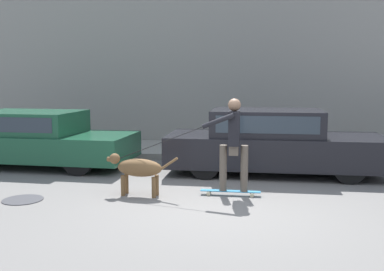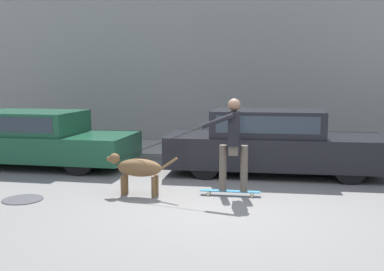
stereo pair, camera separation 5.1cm
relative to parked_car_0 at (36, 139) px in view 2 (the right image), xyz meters
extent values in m
plane|color=slate|center=(4.52, -2.65, -0.62)|extent=(36.00, 36.00, 0.00)
cube|color=gray|center=(4.52, 3.73, 1.98)|extent=(32.00, 0.30, 5.19)
cube|color=gray|center=(4.52, 2.35, -0.54)|extent=(30.00, 2.42, 0.15)
cylinder|color=black|center=(1.44, 0.75, -0.29)|extent=(0.66, 0.22, 0.65)
cylinder|color=black|center=(1.39, -0.83, -0.29)|extent=(0.66, 0.22, 0.65)
cylinder|color=black|center=(-1.29, 0.83, -0.29)|extent=(0.66, 0.22, 0.65)
cube|color=#194C33|center=(0.05, 0.00, -0.14)|extent=(4.46, 1.95, 0.56)
cube|color=#194C33|center=(-0.13, 0.00, 0.39)|extent=(2.31, 1.71, 0.50)
cube|color=#28333D|center=(-0.15, -0.82, 0.42)|extent=(1.99, 0.07, 0.32)
cylinder|color=black|center=(6.80, 0.74, -0.31)|extent=(0.62, 0.21, 0.61)
cylinder|color=black|center=(6.82, -0.72, -0.31)|extent=(0.62, 0.21, 0.61)
cylinder|color=black|center=(4.01, 0.72, -0.31)|extent=(0.62, 0.21, 0.61)
cylinder|color=black|center=(4.03, -0.75, -0.31)|extent=(0.62, 0.21, 0.61)
cube|color=black|center=(5.42, 0.00, -0.11)|extent=(4.52, 1.75, 0.64)
cube|color=black|center=(5.24, 0.00, 0.47)|extent=(2.29, 1.55, 0.53)
cube|color=#28333D|center=(5.24, -0.77, 0.50)|extent=(2.00, 0.03, 0.34)
cylinder|color=brown|center=(2.80, -2.25, -0.44)|extent=(0.07, 0.07, 0.36)
cylinder|color=brown|center=(2.81, -2.08, -0.44)|extent=(0.07, 0.07, 0.36)
cylinder|color=brown|center=(3.36, -2.30, -0.44)|extent=(0.07, 0.07, 0.36)
cylinder|color=brown|center=(3.37, -2.13, -0.44)|extent=(0.07, 0.07, 0.36)
ellipsoid|color=brown|center=(3.08, -2.19, -0.13)|extent=(0.82, 0.37, 0.31)
sphere|color=brown|center=(2.63, -2.15, 0.01)|extent=(0.19, 0.19, 0.19)
cylinder|color=brown|center=(2.55, -2.14, 0.00)|extent=(0.11, 0.09, 0.08)
cylinder|color=brown|center=(3.61, -2.23, -0.04)|extent=(0.32, 0.07, 0.24)
cylinder|color=beige|center=(4.26, -2.03, -0.58)|extent=(0.07, 0.03, 0.07)
cylinder|color=beige|center=(4.26, -1.88, -0.58)|extent=(0.07, 0.03, 0.07)
cylinder|color=beige|center=(5.00, -2.02, -0.58)|extent=(0.07, 0.03, 0.07)
cylinder|color=beige|center=(5.00, -1.87, -0.58)|extent=(0.07, 0.03, 0.07)
cube|color=teal|center=(4.63, -1.95, -0.54)|extent=(1.04, 0.13, 0.02)
cylinder|color=brown|center=(4.50, -1.95, -0.13)|extent=(0.13, 0.13, 0.80)
cylinder|color=brown|center=(4.86, -1.95, -0.13)|extent=(0.13, 0.13, 0.80)
cube|color=brown|center=(4.68, -1.95, 0.18)|extent=(0.16, 0.29, 0.16)
cube|color=black|center=(4.68, -1.95, 0.55)|extent=(0.19, 0.37, 0.58)
sphere|color=brown|center=(4.68, -1.95, 0.95)|extent=(0.22, 0.22, 0.22)
cylinder|color=black|center=(4.68, -1.73, 0.52)|extent=(0.08, 0.08, 0.55)
cylinder|color=black|center=(4.43, -2.17, 0.70)|extent=(0.54, 0.08, 0.28)
cylinder|color=black|center=(3.40, -2.16, 0.29)|extent=(1.55, 0.03, 0.62)
cylinder|color=#38383D|center=(1.24, -2.78, -0.61)|extent=(0.67, 0.67, 0.01)
camera|label=1|loc=(5.16, -9.52, 1.41)|focal=42.00mm
camera|label=2|loc=(5.21, -9.52, 1.41)|focal=42.00mm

